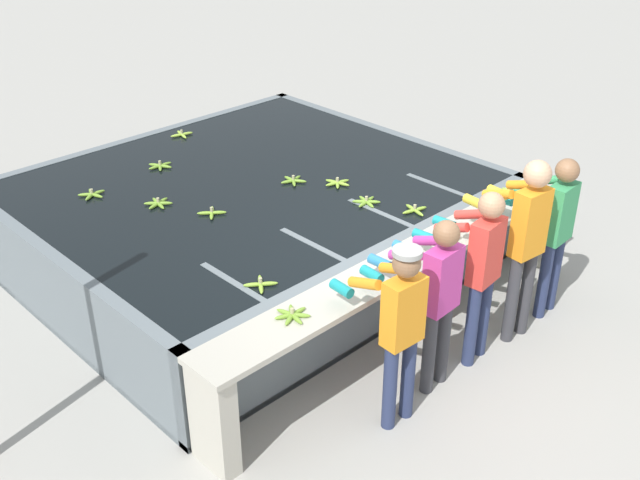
{
  "coord_description": "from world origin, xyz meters",
  "views": [
    {
      "loc": [
        -4.43,
        -3.23,
        4.13
      ],
      "look_at": [
        0.0,
        1.33,
        0.64
      ],
      "focal_mm": 42.0,
      "sensor_mm": 36.0,
      "label": 1
    }
  ],
  "objects_px": {
    "banana_bunch_floating_6": "(160,166)",
    "banana_bunch_floating_9": "(293,180)",
    "worker_4": "(554,223)",
    "banana_bunch_floating_8": "(337,183)",
    "banana_bunch_floating_3": "(182,134)",
    "banana_bunch_floating_4": "(92,194)",
    "banana_bunch_floating_7": "(158,203)",
    "worker_3": "(525,233)",
    "banana_bunch_floating_0": "(366,202)",
    "banana_bunch_floating_5": "(212,213)",
    "worker_0": "(399,321)",
    "worker_2": "(481,263)",
    "banana_bunch_floating_1": "(415,210)",
    "worker_1": "(437,291)",
    "knife_0": "(451,228)",
    "banana_bunch_floating_2": "(261,284)",
    "banana_bunch_ledge_1": "(514,192)",
    "banana_bunch_ledge_0": "(292,315)"
  },
  "relations": [
    {
      "from": "worker_4",
      "to": "banana_bunch_floating_3",
      "type": "bearing_deg",
      "value": 104.09
    },
    {
      "from": "banana_bunch_floating_6",
      "to": "banana_bunch_floating_9",
      "type": "bearing_deg",
      "value": -59.26
    },
    {
      "from": "banana_bunch_floating_5",
      "to": "banana_bunch_ledge_0",
      "type": "xyz_separation_m",
      "value": [
        -0.61,
        -1.81,
        0.0
      ]
    },
    {
      "from": "banana_bunch_floating_8",
      "to": "knife_0",
      "type": "relative_size",
      "value": 0.99
    },
    {
      "from": "worker_3",
      "to": "banana_bunch_floating_2",
      "type": "relative_size",
      "value": 7.13
    },
    {
      "from": "banana_bunch_ledge_0",
      "to": "banana_bunch_floating_7",
      "type": "bearing_deg",
      "value": 81.3
    },
    {
      "from": "banana_bunch_floating_3",
      "to": "banana_bunch_floating_9",
      "type": "relative_size",
      "value": 1.01
    },
    {
      "from": "banana_bunch_floating_1",
      "to": "worker_1",
      "type": "bearing_deg",
      "value": -133.34
    },
    {
      "from": "worker_0",
      "to": "banana_bunch_floating_8",
      "type": "height_order",
      "value": "worker_0"
    },
    {
      "from": "banana_bunch_ledge_0",
      "to": "worker_0",
      "type": "bearing_deg",
      "value": -50.1
    },
    {
      "from": "banana_bunch_floating_7",
      "to": "worker_3",
      "type": "bearing_deg",
      "value": -58.65
    },
    {
      "from": "banana_bunch_floating_4",
      "to": "banana_bunch_floating_7",
      "type": "distance_m",
      "value": 0.73
    },
    {
      "from": "worker_3",
      "to": "banana_bunch_floating_0",
      "type": "relative_size",
      "value": 6.23
    },
    {
      "from": "banana_bunch_floating_9",
      "to": "worker_3",
      "type": "bearing_deg",
      "value": -78.55
    },
    {
      "from": "banana_bunch_floating_8",
      "to": "banana_bunch_ledge_0",
      "type": "distance_m",
      "value": 2.44
    },
    {
      "from": "banana_bunch_floating_4",
      "to": "banana_bunch_floating_5",
      "type": "distance_m",
      "value": 1.32
    },
    {
      "from": "banana_bunch_floating_8",
      "to": "worker_3",
      "type": "bearing_deg",
      "value": -84.4
    },
    {
      "from": "worker_1",
      "to": "banana_bunch_floating_5",
      "type": "relative_size",
      "value": 6.48
    },
    {
      "from": "banana_bunch_floating_3",
      "to": "banana_bunch_ledge_1",
      "type": "xyz_separation_m",
      "value": [
        1.44,
        -3.69,
        0.0
      ]
    },
    {
      "from": "worker_4",
      "to": "banana_bunch_floating_7",
      "type": "relative_size",
      "value": 5.7
    },
    {
      "from": "worker_4",
      "to": "banana_bunch_ledge_0",
      "type": "distance_m",
      "value": 2.78
    },
    {
      "from": "banana_bunch_floating_1",
      "to": "banana_bunch_floating_4",
      "type": "xyz_separation_m",
      "value": [
        -2.04,
        2.48,
        -0.0
      ]
    },
    {
      "from": "banana_bunch_floating_7",
      "to": "banana_bunch_ledge_0",
      "type": "bearing_deg",
      "value": -98.7
    },
    {
      "from": "worker_3",
      "to": "banana_bunch_floating_8",
      "type": "bearing_deg",
      "value": 95.6
    },
    {
      "from": "banana_bunch_floating_3",
      "to": "banana_bunch_floating_4",
      "type": "distance_m",
      "value": 1.79
    },
    {
      "from": "knife_0",
      "to": "banana_bunch_floating_0",
      "type": "bearing_deg",
      "value": 99.92
    },
    {
      "from": "banana_bunch_floating_3",
      "to": "banana_bunch_ledge_1",
      "type": "distance_m",
      "value": 3.96
    },
    {
      "from": "banana_bunch_floating_8",
      "to": "banana_bunch_ledge_0",
      "type": "relative_size",
      "value": 1.0
    },
    {
      "from": "banana_bunch_floating_3",
      "to": "banana_bunch_floating_8",
      "type": "relative_size",
      "value": 1.0
    },
    {
      "from": "banana_bunch_floating_5",
      "to": "banana_bunch_ledge_1",
      "type": "height_order",
      "value": "banana_bunch_ledge_1"
    },
    {
      "from": "worker_4",
      "to": "banana_bunch_floating_5",
      "type": "bearing_deg",
      "value": 131.02
    },
    {
      "from": "worker_0",
      "to": "banana_bunch_floating_3",
      "type": "height_order",
      "value": "worker_0"
    },
    {
      "from": "banana_bunch_floating_0",
      "to": "banana_bunch_floating_2",
      "type": "height_order",
      "value": "same"
    },
    {
      "from": "banana_bunch_floating_2",
      "to": "banana_bunch_floating_3",
      "type": "distance_m",
      "value": 3.57
    },
    {
      "from": "worker_4",
      "to": "banana_bunch_floating_4",
      "type": "height_order",
      "value": "worker_4"
    },
    {
      "from": "banana_bunch_floating_4",
      "to": "banana_bunch_floating_8",
      "type": "distance_m",
      "value": 2.48
    },
    {
      "from": "worker_4",
      "to": "worker_1",
      "type": "bearing_deg",
      "value": 177.68
    },
    {
      "from": "banana_bunch_floating_0",
      "to": "banana_bunch_floating_7",
      "type": "distance_m",
      "value": 2.04
    },
    {
      "from": "worker_2",
      "to": "banana_bunch_ledge_1",
      "type": "relative_size",
      "value": 5.78
    },
    {
      "from": "worker_2",
      "to": "banana_bunch_floating_0",
      "type": "xyz_separation_m",
      "value": [
        0.23,
        1.51,
        -0.04
      ]
    },
    {
      "from": "worker_4",
      "to": "banana_bunch_floating_8",
      "type": "distance_m",
      "value": 2.2
    },
    {
      "from": "banana_bunch_floating_2",
      "to": "banana_bunch_ledge_1",
      "type": "height_order",
      "value": "banana_bunch_ledge_1"
    },
    {
      "from": "worker_0",
      "to": "banana_bunch_floating_1",
      "type": "distance_m",
      "value": 1.88
    },
    {
      "from": "banana_bunch_floating_6",
      "to": "worker_4",
      "type": "bearing_deg",
      "value": -64.05
    },
    {
      "from": "banana_bunch_floating_1",
      "to": "worker_2",
      "type": "bearing_deg",
      "value": -112.11
    },
    {
      "from": "banana_bunch_floating_0",
      "to": "banana_bunch_floating_5",
      "type": "bearing_deg",
      "value": 145.05
    },
    {
      "from": "worker_1",
      "to": "worker_3",
      "type": "height_order",
      "value": "worker_3"
    },
    {
      "from": "worker_3",
      "to": "worker_4",
      "type": "distance_m",
      "value": 0.56
    },
    {
      "from": "worker_0",
      "to": "banana_bunch_floating_0",
      "type": "bearing_deg",
      "value": 49.5
    },
    {
      "from": "banana_bunch_floating_0",
      "to": "banana_bunch_floating_7",
      "type": "relative_size",
      "value": 1.0
    }
  ]
}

